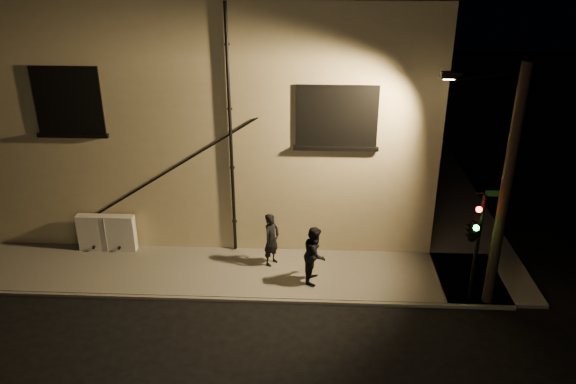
# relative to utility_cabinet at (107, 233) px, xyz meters

# --- Properties ---
(ground) EXTENTS (90.00, 90.00, 0.00)m
(ground) POSITION_rel_utility_cabinet_xyz_m (6.26, -2.70, -0.78)
(ground) COLOR black
(sidewalk) EXTENTS (21.00, 16.00, 0.12)m
(sidewalk) POSITION_rel_utility_cabinet_xyz_m (7.48, 1.69, -0.72)
(sidewalk) COLOR slate
(sidewalk) RESTS_ON ground
(building) EXTENTS (16.20, 12.23, 8.80)m
(building) POSITION_rel_utility_cabinet_xyz_m (3.26, 6.29, 3.63)
(building) COLOR beige
(building) RESTS_ON ground
(utility_cabinet) EXTENTS (1.99, 0.34, 1.31)m
(utility_cabinet) POSITION_rel_utility_cabinet_xyz_m (0.00, 0.00, 0.00)
(utility_cabinet) COLOR silver
(utility_cabinet) RESTS_ON sidewalk
(pedestrian_a) EXTENTS (0.73, 0.80, 1.83)m
(pedestrian_a) POSITION_rel_utility_cabinet_xyz_m (5.81, -0.69, 0.26)
(pedestrian_a) COLOR black
(pedestrian_a) RESTS_ON sidewalk
(pedestrian_b) EXTENTS (0.85, 1.01, 1.88)m
(pedestrian_b) POSITION_rel_utility_cabinet_xyz_m (7.25, -1.62, 0.28)
(pedestrian_b) COLOR black
(pedestrian_b) RESTS_ON sidewalk
(traffic_signal) EXTENTS (1.29, 2.11, 3.58)m
(traffic_signal) POSITION_rel_utility_cabinet_xyz_m (11.76, -2.51, 1.76)
(traffic_signal) COLOR black
(traffic_signal) RESTS_ON sidewalk
(streetlamp_pole) EXTENTS (2.03, 1.39, 7.31)m
(streetlamp_pole) POSITION_rel_utility_cabinet_xyz_m (12.38, -2.45, 3.10)
(streetlamp_pole) COLOR black
(streetlamp_pole) RESTS_ON ground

